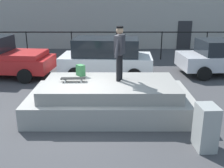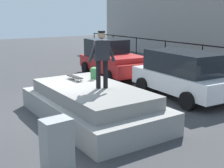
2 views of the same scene
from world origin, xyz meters
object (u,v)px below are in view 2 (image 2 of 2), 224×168
Objects in this scene: skateboarder at (102,56)px; utility_box at (57,145)px; car_white_hatchback_mid at (184,73)px; car_red_pickup_near at (112,59)px; skateboard at (75,77)px; backpack at (95,73)px.

skateboarder is 3.42m from utility_box.
car_white_hatchback_mid is at bearing 108.23° from utility_box.
car_red_pickup_near is 1.06× the size of car_white_hatchback_mid.
car_white_hatchback_mid is 3.85× the size of utility_box.
skateboard is at bearing 144.41° from utility_box.
skateboard is 4.14m from utility_box.
utility_box is (3.31, -2.87, -0.65)m from backpack.
skateboard is 4.31m from car_white_hatchback_mid.
skateboarder is 6.81m from car_red_pickup_near.
skateboarder is 2.15× the size of skateboard.
utility_box is at bearing -49.39° from skateboarder.
car_red_pickup_near reaches higher than skateboard.
car_white_hatchback_mid is (0.94, 4.20, -0.18)m from skateboard.
car_white_hatchback_mid reaches higher than skateboard.
backpack is 5.40m from car_red_pickup_near.
utility_box is at bearing -68.44° from car_white_hatchback_mid.
backpack is at bearing 158.37° from skateboarder.
car_white_hatchback_mid is at bearing 77.33° from skateboard.
skateboard is at bearing -52.62° from backpack.
skateboarder is 4.54× the size of backpack.
car_red_pickup_near reaches higher than car_white_hatchback_mid.
skateboarder is 1.70m from skateboard.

